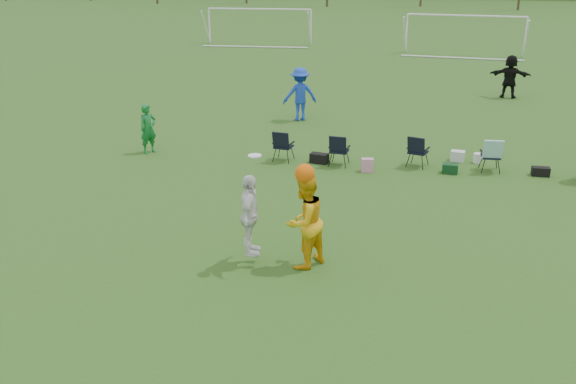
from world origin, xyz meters
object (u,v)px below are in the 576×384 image
(center_contest, at_px, (287,218))
(goal_left, at_px, (260,16))
(fielder_blue, at_px, (300,94))
(fielder_black, at_px, (510,76))
(goal_mid, at_px, (466,23))
(fielder_green_near, at_px, (148,129))

(center_contest, distance_m, goal_left, 34.70)
(fielder_blue, xyz_separation_m, goal_left, (-7.37, 21.19, 0.91))
(fielder_black, xyz_separation_m, goal_mid, (-1.61, 13.07, 0.97))
(fielder_black, relative_size, goal_left, 0.26)
(fielder_green_near, xyz_separation_m, fielder_blue, (3.85, 5.32, 0.22))
(fielder_black, distance_m, center_contest, 19.20)
(goal_mid, bearing_deg, fielder_black, -79.00)
(fielder_blue, xyz_separation_m, center_contest, (2.28, -12.13, 0.04))
(fielder_green_near, xyz_separation_m, goal_mid, (10.48, 24.51, 1.13))
(fielder_blue, relative_size, center_contest, 0.84)
(fielder_green_near, distance_m, goal_mid, 26.68)
(fielder_green_near, height_order, goal_mid, goal_mid)
(goal_mid, bearing_deg, center_contest, -93.91)
(fielder_green_near, relative_size, goal_left, 0.22)
(fielder_blue, distance_m, goal_mid, 20.32)
(fielder_blue, xyz_separation_m, fielder_black, (8.23, 6.12, -0.06))
(center_contest, xyz_separation_m, goal_left, (-9.65, 33.32, 0.87))
(fielder_blue, height_order, goal_left, goal_left)
(fielder_black, bearing_deg, fielder_green_near, 49.98)
(fielder_green_near, distance_m, goal_left, 26.77)
(fielder_black, distance_m, goal_mid, 13.20)
(fielder_green_near, height_order, center_contest, center_contest)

